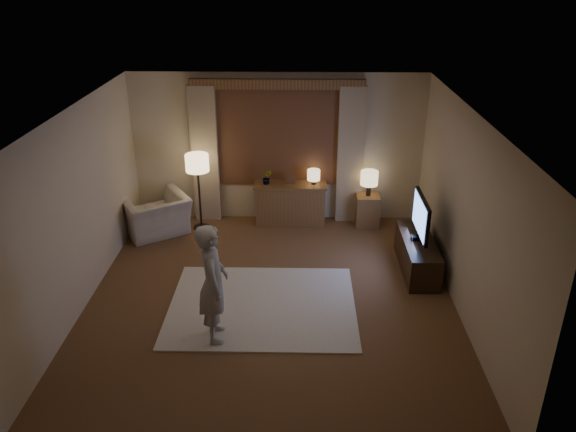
{
  "coord_description": "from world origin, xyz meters",
  "views": [
    {
      "loc": [
        0.38,
        -6.52,
        4.27
      ],
      "look_at": [
        0.22,
        0.6,
        1.0
      ],
      "focal_mm": 35.0,
      "sensor_mm": 36.0,
      "label": 1
    }
  ],
  "objects_px": {
    "sideboard": "(290,205)",
    "tv_stand": "(417,255)",
    "armchair": "(156,215)",
    "person": "(213,283)",
    "side_table": "(367,210)"
  },
  "relations": [
    {
      "from": "armchair",
      "to": "side_table",
      "type": "distance_m",
      "value": 3.64
    },
    {
      "from": "side_table",
      "to": "tv_stand",
      "type": "distance_m",
      "value": 1.66
    },
    {
      "from": "sideboard",
      "to": "armchair",
      "type": "xyz_separation_m",
      "value": [
        -2.27,
        -0.46,
        -0.02
      ]
    },
    {
      "from": "armchair",
      "to": "sideboard",
      "type": "bearing_deg",
      "value": 158.32
    },
    {
      "from": "armchair",
      "to": "person",
      "type": "distance_m",
      "value": 3.24
    },
    {
      "from": "sideboard",
      "to": "tv_stand",
      "type": "height_order",
      "value": "sideboard"
    },
    {
      "from": "sideboard",
      "to": "armchair",
      "type": "bearing_deg",
      "value": -168.57
    },
    {
      "from": "person",
      "to": "armchair",
      "type": "bearing_deg",
      "value": 16.11
    },
    {
      "from": "tv_stand",
      "to": "sideboard",
      "type": "bearing_deg",
      "value": 140.23
    },
    {
      "from": "sideboard",
      "to": "person",
      "type": "relative_size",
      "value": 0.79
    },
    {
      "from": "sideboard",
      "to": "armchair",
      "type": "height_order",
      "value": "sideboard"
    },
    {
      "from": "tv_stand",
      "to": "person",
      "type": "bearing_deg",
      "value": -147.99
    },
    {
      "from": "tv_stand",
      "to": "person",
      "type": "xyz_separation_m",
      "value": [
        -2.79,
        -1.74,
        0.53
      ]
    },
    {
      "from": "armchair",
      "to": "tv_stand",
      "type": "bearing_deg",
      "value": 131.61
    },
    {
      "from": "sideboard",
      "to": "tv_stand",
      "type": "relative_size",
      "value": 0.86
    }
  ]
}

